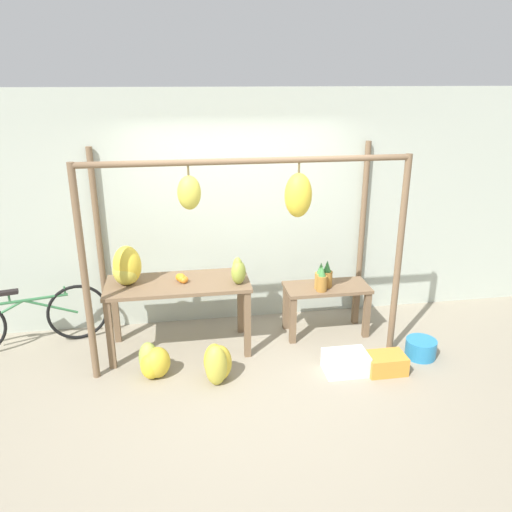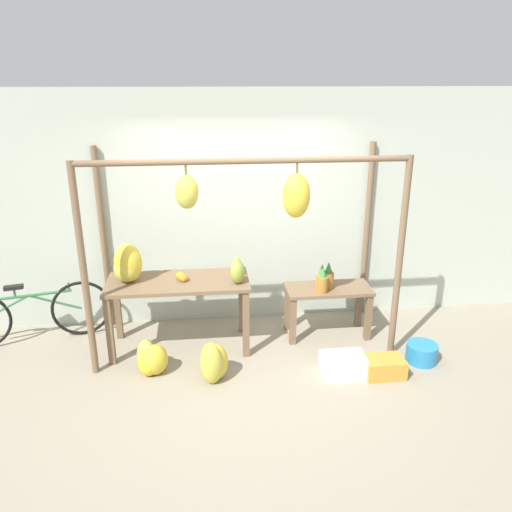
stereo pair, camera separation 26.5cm
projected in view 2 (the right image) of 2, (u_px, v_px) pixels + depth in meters
ground_plane at (251, 380)px, 5.05m from camera, size 20.00×20.00×0.00m
shop_wall_back at (238, 210)px, 5.98m from camera, size 8.00×0.08×2.80m
stall_awning at (250, 218)px, 5.07m from camera, size 3.25×1.22×2.19m
display_table_main at (178, 291)px, 5.47m from camera, size 1.54×0.67×0.81m
display_table_side at (328, 298)px, 5.82m from camera, size 0.98×0.46×0.60m
banana_pile_on_table at (127, 265)px, 5.34m from camera, size 0.39×0.39×0.43m
orange_pile at (182, 277)px, 5.42m from camera, size 0.14×0.16×0.09m
pineapple_cluster at (324, 279)px, 5.67m from camera, size 0.22×0.23×0.32m
banana_pile_ground_left at (151, 359)px, 5.13m from camera, size 0.41×0.39×0.36m
banana_pile_ground_right at (213, 362)px, 5.01m from camera, size 0.35×0.37×0.43m
fruit_crate_white at (343, 365)px, 5.12m from camera, size 0.45×0.31×0.22m
blue_bucket at (422, 353)px, 5.37m from camera, size 0.33×0.33×0.20m
parked_bicycle at (31, 314)px, 5.69m from camera, size 1.73×0.42×0.72m
papaya_pile at (237, 271)px, 5.31m from camera, size 0.23×0.23×0.30m
fruit_crate_purple at (384, 367)px, 5.11m from camera, size 0.40×0.28×0.20m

